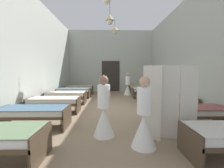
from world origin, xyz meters
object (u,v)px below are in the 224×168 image
at_px(bed_right_row_4, 148,90).
at_px(potted_plant, 107,83).
at_px(bed_left_row_2, 54,101).
at_px(nurse_far_aisle, 144,122).
at_px(nurse_near_aisle, 128,87).
at_px(bed_left_row_3, 66,95).
at_px(bed_right_row_2, 169,101).
at_px(bed_right_row_1, 192,111).
at_px(bed_left_row_5, 79,88).
at_px(bed_left_row_1, 34,112).
at_px(bed_right_row_3, 157,94).
at_px(privacy_screen, 170,103).
at_px(bed_left_row_4, 74,91).
at_px(nurse_mid_aisle, 104,115).
at_px(bed_right_row_5, 142,88).

distance_m(bed_right_row_4, potted_plant, 2.77).
xyz_separation_m(bed_left_row_2, nurse_far_aisle, (2.82, -2.78, 0.09)).
xyz_separation_m(nurse_near_aisle, nurse_far_aisle, (-0.51, -7.06, 0.00)).
bearing_deg(nurse_near_aisle, nurse_far_aisle, -99.88).
bearing_deg(bed_left_row_3, bed_right_row_2, -19.98).
bearing_deg(nurse_near_aisle, bed_right_row_4, -49.02).
height_order(bed_right_row_1, bed_left_row_3, same).
bearing_deg(bed_left_row_5, nurse_far_aisle, -69.70).
relative_size(bed_left_row_5, potted_plant, 1.36).
height_order(bed_left_row_1, bed_left_row_2, same).
bearing_deg(bed_right_row_1, bed_right_row_3, 90.00).
distance_m(nurse_near_aisle, nurse_far_aisle, 7.08).
relative_size(bed_left_row_5, privacy_screen, 1.12).
xyz_separation_m(bed_left_row_1, bed_left_row_4, (0.00, 4.85, 0.00)).
bearing_deg(bed_right_row_3, nurse_far_aisle, -110.34).
bearing_deg(bed_left_row_3, bed_left_row_1, -90.00).
relative_size(bed_left_row_4, nurse_near_aisle, 1.28).
height_order(bed_left_row_2, privacy_screen, privacy_screen).
distance_m(nurse_mid_aisle, nurse_far_aisle, 1.02).
height_order(bed_left_row_4, potted_plant, potted_plant).
bearing_deg(nurse_far_aisle, nurse_near_aisle, 153.20).
xyz_separation_m(bed_right_row_2, bed_left_row_4, (-4.45, 3.24, 0.00)).
relative_size(bed_right_row_3, bed_right_row_5, 1.00).
bearing_deg(bed_left_row_4, bed_right_row_1, -47.48).
distance_m(bed_right_row_1, nurse_far_aisle, 2.00).
relative_size(bed_left_row_2, nurse_near_aisle, 1.28).
bearing_deg(bed_right_row_3, bed_right_row_2, -90.00).
bearing_deg(privacy_screen, bed_right_row_1, 52.84).
bearing_deg(bed_right_row_4, bed_left_row_5, 160.02).
height_order(bed_right_row_1, nurse_mid_aisle, nurse_mid_aisle).
xyz_separation_m(bed_left_row_1, bed_left_row_5, (0.00, 6.47, 0.00)).
bearing_deg(bed_right_row_2, bed_right_row_3, 90.00).
bearing_deg(bed_left_row_1, bed_right_row_3, 36.02).
xyz_separation_m(bed_left_row_3, bed_right_row_5, (4.45, 3.24, 0.00)).
xyz_separation_m(bed_right_row_1, privacy_screen, (-0.95, -0.78, 0.41)).
xyz_separation_m(bed_right_row_1, nurse_far_aisle, (-1.63, -1.16, 0.09)).
bearing_deg(bed_right_row_4, bed_right_row_2, -90.00).
distance_m(bed_right_row_4, bed_right_row_5, 1.62).
relative_size(bed_right_row_1, bed_left_row_5, 1.00).
height_order(bed_left_row_5, nurse_mid_aisle, nurse_mid_aisle).
bearing_deg(bed_right_row_2, potted_plant, 120.20).
relative_size(bed_right_row_3, privacy_screen, 1.12).
xyz_separation_m(bed_right_row_2, nurse_mid_aisle, (-2.47, -2.21, 0.09)).
height_order(bed_right_row_2, potted_plant, potted_plant).
relative_size(bed_right_row_4, potted_plant, 1.36).
distance_m(bed_left_row_1, nurse_near_aisle, 6.78).
bearing_deg(bed_right_row_5, bed_left_row_2, -132.52).
relative_size(bed_right_row_2, privacy_screen, 1.12).
bearing_deg(potted_plant, bed_right_row_4, -23.55).
distance_m(bed_left_row_1, nurse_mid_aisle, 2.07).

